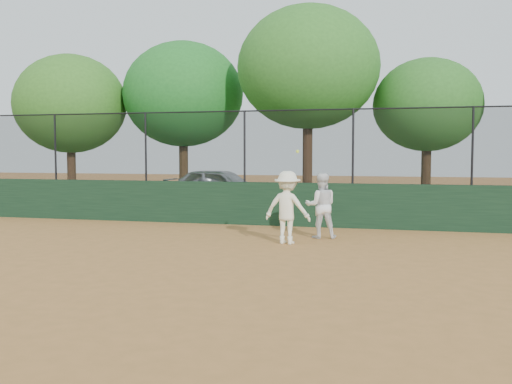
% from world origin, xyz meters
% --- Properties ---
extents(ground, '(80.00, 80.00, 0.00)m').
position_xyz_m(ground, '(0.00, 0.00, 0.00)').
color(ground, '#B07338').
rests_on(ground, ground).
extents(back_wall, '(26.00, 0.20, 1.20)m').
position_xyz_m(back_wall, '(0.00, 6.00, 0.60)').
color(back_wall, '#17341E').
rests_on(back_wall, ground).
extents(grass_strip, '(36.00, 12.00, 0.01)m').
position_xyz_m(grass_strip, '(0.00, 12.00, 0.00)').
color(grass_strip, '#2C4917').
rests_on(grass_strip, ground).
extents(parked_car, '(4.43, 2.10, 1.46)m').
position_xyz_m(parked_car, '(-2.72, 10.67, 0.73)').
color(parked_car, '#ACB1B6').
rests_on(parked_car, ground).
extents(player_second, '(0.86, 0.74, 1.55)m').
position_xyz_m(player_second, '(1.93, 4.00, 0.77)').
color(player_second, white).
rests_on(player_second, ground).
extents(player_main, '(1.13, 0.76, 2.09)m').
position_xyz_m(player_main, '(1.32, 2.99, 0.81)').
color(player_main, white).
rests_on(player_main, ground).
extents(fence_assembly, '(26.00, 0.06, 2.00)m').
position_xyz_m(fence_assembly, '(-0.03, 6.00, 2.24)').
color(fence_assembly, black).
rests_on(fence_assembly, back_wall).
extents(tree_0, '(4.63, 4.21, 6.00)m').
position_xyz_m(tree_0, '(-9.37, 11.40, 3.99)').
color(tree_0, '#4C2F1B').
rests_on(tree_0, ground).
extents(tree_1, '(4.84, 4.40, 6.44)m').
position_xyz_m(tree_1, '(-4.75, 12.16, 4.34)').
color(tree_1, '#452F18').
rests_on(tree_1, ground).
extents(tree_2, '(5.14, 4.67, 7.31)m').
position_xyz_m(tree_2, '(0.44, 11.18, 5.07)').
color(tree_2, '#472B19').
rests_on(tree_2, ground).
extents(tree_3, '(3.87, 3.52, 5.41)m').
position_xyz_m(tree_3, '(4.63, 12.10, 3.72)').
color(tree_3, '#3E2714').
rests_on(tree_3, ground).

